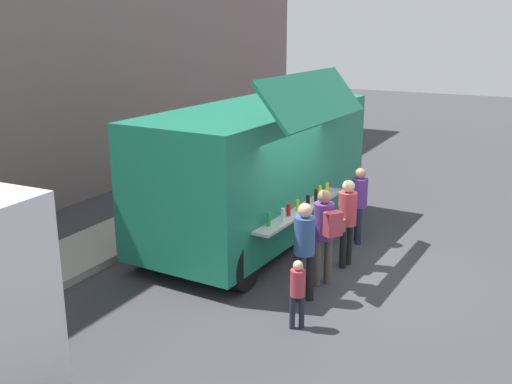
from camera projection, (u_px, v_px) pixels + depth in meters
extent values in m
plane|color=#38383D|center=(328.00, 267.00, 11.30)|extent=(60.00, 60.00, 0.00)
cube|color=#9E998E|center=(24.00, 281.00, 10.55)|extent=(28.00, 1.60, 0.15)
cube|color=#197356|center=(257.00, 168.00, 12.39)|extent=(6.11, 2.69, 2.54)
cube|color=#197356|center=(314.00, 97.00, 10.70)|extent=(3.33, 0.87, 0.85)
cube|color=black|center=(293.00, 166.00, 11.25)|extent=(3.14, 0.25, 1.14)
cube|color=#B7B7BC|center=(302.00, 209.00, 11.38)|extent=(3.32, 0.51, 0.05)
cylinder|color=green|center=(269.00, 219.00, 10.36)|extent=(0.07, 0.07, 0.25)
cylinder|color=silver|center=(283.00, 215.00, 10.60)|extent=(0.07, 0.07, 0.24)
cylinder|color=red|center=(289.00, 210.00, 10.90)|extent=(0.08, 0.08, 0.23)
cylinder|color=yellow|center=(297.00, 205.00, 11.20)|extent=(0.06, 0.06, 0.21)
cylinder|color=black|center=(308.00, 201.00, 11.48)|extent=(0.08, 0.08, 0.22)
cylinder|color=black|center=(316.00, 195.00, 11.77)|extent=(0.06, 0.06, 0.25)
cylinder|color=yellow|center=(320.00, 191.00, 12.09)|extent=(0.08, 0.08, 0.23)
cylinder|color=yellow|center=(327.00, 188.00, 12.39)|extent=(0.08, 0.08, 0.21)
cube|color=black|center=(316.00, 125.00, 14.72)|extent=(0.18, 2.05, 1.12)
cylinder|color=black|center=(266.00, 187.00, 15.12)|extent=(0.90, 0.28, 0.90)
cylinder|color=black|center=(344.00, 199.00, 14.10)|extent=(0.90, 0.28, 0.90)
cylinder|color=black|center=(148.00, 243.00, 11.30)|extent=(0.90, 0.28, 0.90)
cylinder|color=black|center=(243.00, 265.00, 10.28)|extent=(0.90, 0.28, 0.90)
cylinder|color=#2F5D39|center=(248.00, 168.00, 17.03)|extent=(0.60, 0.60, 0.91)
cylinder|color=black|center=(343.00, 247.00, 11.19)|extent=(0.13, 0.13, 0.83)
cylinder|color=black|center=(349.00, 244.00, 11.36)|extent=(0.13, 0.13, 0.83)
cylinder|color=#B4363E|center=(348.00, 209.00, 11.07)|extent=(0.35, 0.35, 0.63)
sphere|color=tan|center=(349.00, 186.00, 10.95)|extent=(0.23, 0.23, 0.23)
cube|color=brown|center=(340.00, 226.00, 10.93)|extent=(0.22, 0.17, 0.24)
cylinder|color=#4C453E|center=(317.00, 263.00, 10.43)|extent=(0.14, 0.14, 0.86)
cylinder|color=#4C453E|center=(328.00, 260.00, 10.53)|extent=(0.14, 0.14, 0.86)
cylinder|color=#572D75|center=(324.00, 221.00, 10.27)|extent=(0.36, 0.36, 0.65)
sphere|color=#9B7052|center=(325.00, 196.00, 10.15)|extent=(0.24, 0.24, 0.24)
cube|color=#AF3544|center=(333.00, 224.00, 10.03)|extent=(0.35, 0.32, 0.42)
cylinder|color=black|center=(297.00, 278.00, 9.85)|extent=(0.13, 0.13, 0.84)
cylinder|color=black|center=(310.00, 277.00, 9.88)|extent=(0.13, 0.13, 0.84)
cylinder|color=#2F4E87|center=(305.00, 236.00, 9.66)|extent=(0.35, 0.35, 0.63)
sphere|color=#DCAB88|center=(305.00, 210.00, 9.54)|extent=(0.23, 0.23, 0.23)
cylinder|color=#1D2339|center=(359.00, 226.00, 12.38)|extent=(0.13, 0.13, 0.80)
cylinder|color=#1D2339|center=(357.00, 223.00, 12.59)|extent=(0.13, 0.13, 0.80)
cylinder|color=#542B80|center=(360.00, 193.00, 12.29)|extent=(0.33, 0.33, 0.60)
sphere|color=#9C7050|center=(361.00, 173.00, 12.18)|extent=(0.22, 0.22, 0.22)
cylinder|color=#1E2435|center=(292.00, 312.00, 8.99)|extent=(0.09, 0.09, 0.54)
cylinder|color=#1E2435|center=(302.00, 311.00, 9.02)|extent=(0.09, 0.09, 0.54)
cylinder|color=#AF3441|center=(298.00, 283.00, 8.87)|extent=(0.23, 0.23, 0.41)
sphere|color=#DDAE85|center=(298.00, 265.00, 8.80)|extent=(0.15, 0.15, 0.15)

